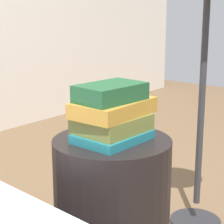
% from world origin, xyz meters
% --- Properties ---
extents(side_table, '(0.42, 0.42, 0.55)m').
position_xyz_m(side_table, '(0.00, 0.00, 0.28)').
color(side_table, black).
rests_on(side_table, ground_plane).
extents(book_teal, '(0.25, 0.19, 0.03)m').
position_xyz_m(book_teal, '(-0.01, -0.01, 0.57)').
color(book_teal, '#1E727F').
rests_on(book_teal, side_table).
extents(book_olive, '(0.25, 0.20, 0.06)m').
position_xyz_m(book_olive, '(-0.00, 0.00, 0.61)').
color(book_olive, olive).
rests_on(book_olive, book_teal).
extents(book_ochre, '(0.29, 0.19, 0.05)m').
position_xyz_m(book_ochre, '(0.01, 0.00, 0.67)').
color(book_ochre, '#B7842D').
rests_on(book_ochre, book_olive).
extents(book_forest, '(0.25, 0.17, 0.06)m').
position_xyz_m(book_forest, '(-0.01, -0.00, 0.73)').
color(book_forest, '#1E512D').
rests_on(book_forest, book_ochre).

